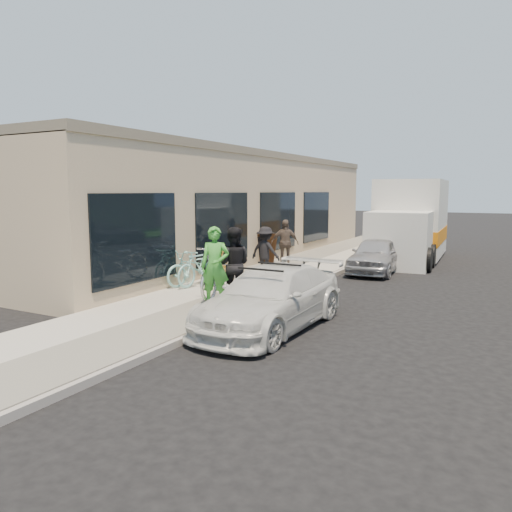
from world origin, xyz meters
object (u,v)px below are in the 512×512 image
at_px(moving_truck, 409,224).
at_px(cruiser_bike_c, 221,262).
at_px(cruiser_bike_a, 200,267).
at_px(sedan_silver, 376,255).
at_px(bike_rack, 211,264).
at_px(woman_rider, 215,266).
at_px(bystander_b, 285,243).
at_px(cruiser_bike_b, 195,267).
at_px(sandwich_board, 265,248).
at_px(bystander_a, 265,251).
at_px(tandem_bike, 224,271).
at_px(man_standing, 233,264).
at_px(sedan_white, 271,298).

height_order(moving_truck, cruiser_bike_c, moving_truck).
bearing_deg(cruiser_bike_a, sedan_silver, 66.93).
bearing_deg(sedan_silver, bike_rack, -125.68).
relative_size(woman_rider, bystander_b, 1.11).
xyz_separation_m(woman_rider, cruiser_bike_b, (-1.84, 1.82, -0.41)).
bearing_deg(cruiser_bike_c, bystander_b, 61.62).
relative_size(sandwich_board, woman_rider, 0.59).
bearing_deg(bystander_a, cruiser_bike_b, 71.88).
xyz_separation_m(sedan_silver, moving_truck, (0.27, 3.97, 0.81)).
bearing_deg(cruiser_bike_c, woman_rider, -79.48).
relative_size(tandem_bike, bystander_b, 1.48).
bearing_deg(moving_truck, man_standing, -103.76).
height_order(sedan_white, woman_rider, woman_rider).
xyz_separation_m(sandwich_board, tandem_bike, (1.71, -5.50, 0.08)).
height_order(tandem_bike, cruiser_bike_b, tandem_bike).
bearing_deg(tandem_bike, woman_rider, -76.24).
relative_size(cruiser_bike_b, cruiser_bike_c, 1.09).
xyz_separation_m(sedan_silver, bystander_a, (-2.66, -3.03, 0.30)).
relative_size(man_standing, bystander_a, 1.17).
height_order(sedan_white, cruiser_bike_c, sedan_white).
relative_size(cruiser_bike_a, bystander_b, 1.07).
relative_size(man_standing, cruiser_bike_a, 1.02).
xyz_separation_m(sedan_white, cruiser_bike_c, (-3.40, 3.47, 0.05)).
height_order(moving_truck, bystander_b, moving_truck).
relative_size(sedan_white, sedan_silver, 1.21).
relative_size(cruiser_bike_b, bystander_b, 1.16).
bearing_deg(man_standing, cruiser_bike_c, -76.59).
bearing_deg(woman_rider, sedan_white, -42.91).
relative_size(sedan_white, cruiser_bike_c, 2.49).
relative_size(cruiser_bike_c, bystander_a, 1.15).
distance_m(cruiser_bike_b, bystander_b, 4.40).
distance_m(sedan_white, bystander_b, 7.40).
height_order(sandwich_board, woman_rider, woman_rider).
height_order(sedan_silver, cruiser_bike_a, sedan_silver).
bearing_deg(tandem_bike, bike_rack, 128.11).
height_order(cruiser_bike_a, cruiser_bike_c, cruiser_bike_a).
relative_size(bike_rack, bystander_a, 0.61).
xyz_separation_m(sandwich_board, cruiser_bike_a, (0.41, -4.66, -0.03)).
xyz_separation_m(sedan_white, woman_rider, (-1.76, 0.66, 0.44)).
distance_m(man_standing, cruiser_bike_c, 2.89).
bearing_deg(man_standing, cruiser_bike_b, -57.39).
bearing_deg(sedan_white, tandem_bike, 144.43).
relative_size(sandwich_board, bystander_b, 0.66).
relative_size(bike_rack, sedan_silver, 0.26).
height_order(sandwich_board, tandem_bike, tandem_bike).
height_order(moving_truck, cruiser_bike_a, moving_truck).
height_order(sedan_white, bystander_a, bystander_a).
relative_size(moving_truck, cruiser_bike_a, 3.82).
xyz_separation_m(moving_truck, woman_rider, (-2.07, -11.18, -0.37)).
bearing_deg(bystander_b, bystander_a, -112.55).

